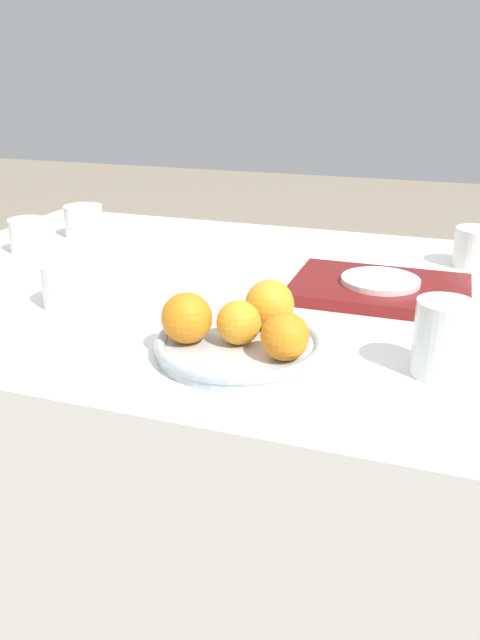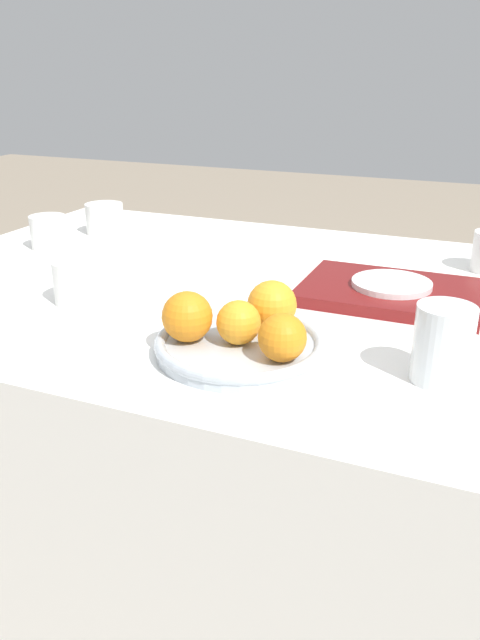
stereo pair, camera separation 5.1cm
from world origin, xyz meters
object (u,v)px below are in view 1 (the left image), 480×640
object	(u,v)px
orange_1	(269,304)
cup_1	(475,248)
napkin	(175,297)
serving_tray	(380,289)
water_glass	(442,338)
cup_3	(84,221)
fruit_platter	(240,345)
orange_2	(187,318)
cup_0	(67,285)
orange_0	(239,322)
side_plate	(380,281)
orange_3	(285,336)
cup_2	(28,235)

from	to	relation	value
orange_1	cup_1	distance (m)	0.54
cup_1	napkin	distance (m)	0.60
orange_1	cup_1	bearing A→B (deg)	58.96
orange_1	serving_tray	world-z (taller)	orange_1
water_glass	cup_3	distance (m)	0.93
cup_3	napkin	xyz separation A→B (m)	(0.37, -0.32, -0.03)
fruit_platter	cup_1	world-z (taller)	cup_1
orange_2	cup_0	xyz separation A→B (m)	(-0.26, 0.10, -0.02)
orange_1	orange_2	size ratio (longest dim) A/B	1.02
orange_0	cup_0	size ratio (longest dim) A/B	0.75
orange_1	side_plate	size ratio (longest dim) A/B	0.53
orange_3	water_glass	size ratio (longest dim) A/B	0.63
cup_1	cup_2	world-z (taller)	cup_1
cup_0	cup_1	bearing A→B (deg)	35.32
fruit_platter	cup_1	xyz separation A→B (m)	(0.30, 0.53, 0.02)
cup_0	cup_3	distance (m)	0.46
orange_1	cup_2	world-z (taller)	orange_1
serving_tray	cup_0	world-z (taller)	cup_0
side_plate	cup_3	size ratio (longest dim) A/B	1.54
side_plate	cup_3	distance (m)	0.72
serving_tray	cup_3	world-z (taller)	cup_3
orange_0	orange_3	world-z (taller)	orange_3
cup_0	fruit_platter	bearing A→B (deg)	-14.44
side_plate	cup_2	distance (m)	0.73
orange_3	fruit_platter	bearing A→B (deg)	156.75
orange_0	cup_3	distance (m)	0.73
water_glass	cup_0	size ratio (longest dim) A/B	1.24
napkin	cup_1	bearing A→B (deg)	37.13
orange_1	orange_3	xyz separation A→B (m)	(0.05, -0.09, -0.00)
side_plate	cup_2	size ratio (longest dim) A/B	1.76
water_glass	napkin	world-z (taller)	water_glass
serving_tray	cup_2	xyz separation A→B (m)	(-0.73, 0.03, 0.03)
cup_2	side_plate	bearing A→B (deg)	-2.31
orange_0	orange_1	size ratio (longest dim) A/B	0.86
cup_1	cup_3	distance (m)	0.85
side_plate	cup_0	xyz separation A→B (m)	(-0.47, -0.22, 0.01)
side_plate	serving_tray	bearing A→B (deg)	90.00
water_glass	napkin	xyz separation A→B (m)	(-0.43, 0.14, -0.05)
side_plate	napkin	world-z (taller)	side_plate
orange_0	napkin	world-z (taller)	orange_0
orange_3	orange_2	bearing A→B (deg)	176.28
cup_0	cup_3	size ratio (longest dim) A/B	0.92
orange_1	cup_1	size ratio (longest dim) A/B	0.85
cup_3	napkin	bearing A→B (deg)	-40.65
orange_0	orange_1	xyz separation A→B (m)	(0.02, 0.07, 0.01)
orange_1	cup_2	bearing A→B (deg)	155.97
orange_2	napkin	size ratio (longest dim) A/B	0.50
cup_2	cup_3	distance (m)	0.16
water_glass	serving_tray	size ratio (longest dim) A/B	0.33
side_plate	cup_1	distance (m)	0.27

